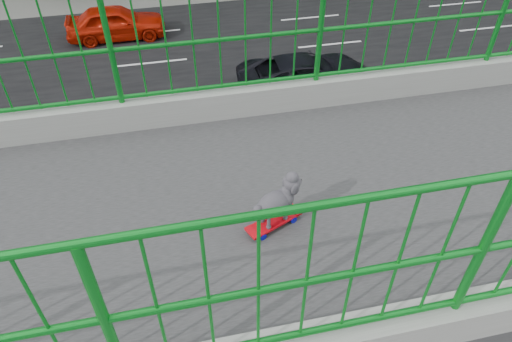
{
  "coord_description": "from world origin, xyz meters",
  "views": [
    {
      "loc": [
        2.75,
        0.44,
        9.86
      ],
      "look_at": [
        -0.64,
        1.19,
        6.82
      ],
      "focal_mm": 33.23,
      "sensor_mm": 36.0,
      "label": 1
    }
  ],
  "objects": [
    {
      "name": "road",
      "position": [
        -13.0,
        0.0,
        0.01
      ],
      "size": [
        18.0,
        90.0,
        0.02
      ],
      "primitive_type": "cube",
      "color": "black",
      "rests_on": "ground"
    },
    {
      "name": "footbridge",
      "position": [
        0.0,
        0.0,
        5.22
      ],
      "size": [
        3.0,
        24.0,
        7.0
      ],
      "color": "#2D2D2F",
      "rests_on": "ground"
    },
    {
      "name": "railing",
      "position": [
        0.0,
        0.0,
        7.21
      ],
      "size": [
        3.0,
        24.0,
        1.42
      ],
      "color": "gray",
      "rests_on": "footbridge"
    },
    {
      "name": "skateboard",
      "position": [
        0.25,
        1.14,
        7.05
      ],
      "size": [
        0.32,
        0.5,
        0.06
      ],
      "rotation": [
        0.0,
        0.0,
        0.41
      ],
      "color": "red",
      "rests_on": "footbridge"
    },
    {
      "name": "poodle",
      "position": [
        0.24,
        1.16,
        7.27
      ],
      "size": [
        0.29,
        0.43,
        0.38
      ],
      "rotation": [
        0.0,
        0.0,
        0.41
      ],
      "color": "#2E2B30",
      "rests_on": "skateboard"
    },
    {
      "name": "car_0",
      "position": [
        -6.0,
        -3.87,
        0.65
      ],
      "size": [
        1.54,
        3.84,
        1.31
      ],
      "primitive_type": "imported",
      "color": "black",
      "rests_on": "ground"
    },
    {
      "name": "car_1",
      "position": [
        -9.2,
        6.45,
        0.78
      ],
      "size": [
        1.65,
        4.74,
        1.56
      ],
      "primitive_type": "imported",
      "color": "red",
      "rests_on": "ground"
    },
    {
      "name": "car_2",
      "position": [
        -12.4,
        5.73,
        0.73
      ],
      "size": [
        2.41,
        5.22,
        1.45
      ],
      "primitive_type": "imported",
      "rotation": [
        0.0,
        0.0,
        3.14
      ],
      "color": "black",
      "rests_on": "ground"
    },
    {
      "name": "car_4",
      "position": [
        -18.8,
        -1.37,
        0.75
      ],
      "size": [
        1.77,
        4.39,
        1.5
      ],
      "primitive_type": "imported",
      "rotation": [
        0.0,
        0.0,
        3.14
      ],
      "color": "red",
      "rests_on": "ground"
    }
  ]
}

